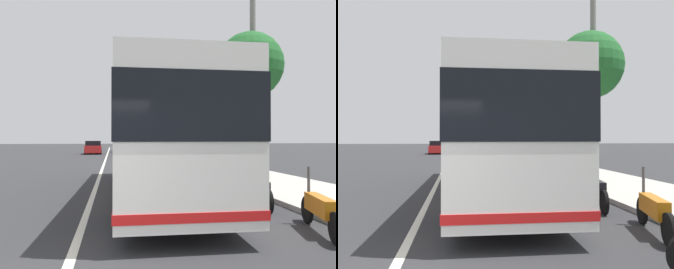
{
  "view_description": "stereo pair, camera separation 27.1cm",
  "coord_description": "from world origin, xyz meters",
  "views": [
    {
      "loc": [
        -2.96,
        -0.63,
        1.84
      ],
      "look_at": [
        7.83,
        -2.44,
        1.96
      ],
      "focal_mm": 35.07,
      "sensor_mm": 36.0,
      "label": 1
    },
    {
      "loc": [
        -3.0,
        -0.9,
        1.84
      ],
      "look_at": [
        7.83,
        -2.44,
        1.96
      ],
      "focal_mm": 35.07,
      "sensor_mm": 36.0,
      "label": 2
    }
  ],
  "objects": [
    {
      "name": "sidewalk_curb",
      "position": [
        10.0,
        -6.92,
        0.07
      ],
      "size": [
        110.0,
        3.6,
        0.14
      ],
      "primitive_type": "cube",
      "color": "#B2ADA3",
      "rests_on": "ground"
    },
    {
      "name": "lane_divider_line",
      "position": [
        10.0,
        0.0,
        0.0
      ],
      "size": [
        110.0,
        0.16,
        0.01
      ],
      "primitive_type": "cube",
      "color": "silver",
      "rests_on": "ground"
    },
    {
      "name": "coach_bus",
      "position": [
        7.95,
        -2.05,
        1.93
      ],
      "size": [
        12.04,
        2.89,
        3.38
      ],
      "rotation": [
        0.0,
        0.0,
        -0.03
      ],
      "color": "silver",
      "rests_on": "ground"
    },
    {
      "name": "motorcycle_angled",
      "position": [
        2.84,
        -4.6,
        0.45
      ],
      "size": [
        2.03,
        0.6,
        1.24
      ],
      "rotation": [
        0.0,
        0.0,
        -0.25
      ],
      "color": "black",
      "rests_on": "ground"
    },
    {
      "name": "motorcycle_mid_row",
      "position": [
        5.22,
        -4.47,
        0.46
      ],
      "size": [
        2.07,
        0.41,
        1.25
      ],
      "rotation": [
        0.0,
        0.0,
        -0.15
      ],
      "color": "black",
      "rests_on": "ground"
    },
    {
      "name": "motorcycle_by_tree",
      "position": [
        8.75,
        -4.36,
        0.46
      ],
      "size": [
        2.04,
        0.31,
        1.25
      ],
      "rotation": [
        0.0,
        0.0,
        -0.07
      ],
      "color": "black",
      "rests_on": "ground"
    },
    {
      "name": "car_far_distant",
      "position": [
        36.48,
        1.66,
        0.74
      ],
      "size": [
        4.21,
        2.08,
        1.54
      ],
      "rotation": [
        0.0,
        0.0,
        3.18
      ],
      "color": "red",
      "rests_on": "ground"
    },
    {
      "name": "car_oncoming",
      "position": [
        41.59,
        -1.72,
        0.7
      ],
      "size": [
        4.17,
        1.84,
        1.47
      ],
      "rotation": [
        0.0,
        0.0,
        -0.01
      ],
      "color": "black",
      "rests_on": "ground"
    },
    {
      "name": "car_behind_bus",
      "position": [
        32.28,
        -2.47,
        0.74
      ],
      "size": [
        4.25,
        2.05,
        1.53
      ],
      "rotation": [
        0.0,
        0.0,
        0.05
      ],
      "color": "black",
      "rests_on": "ground"
    },
    {
      "name": "roadside_tree_mid_block",
      "position": [
        10.4,
        -6.45,
        4.95
      ],
      "size": [
        2.89,
        2.89,
        6.43
      ],
      "color": "brown",
      "rests_on": "ground"
    },
    {
      "name": "utility_pole",
      "position": [
        10.46,
        -6.64,
        4.16
      ],
      "size": [
        0.25,
        0.25,
        8.32
      ],
      "primitive_type": "cylinder",
      "color": "slate",
      "rests_on": "ground"
    }
  ]
}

